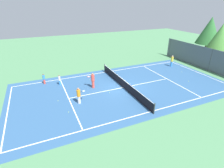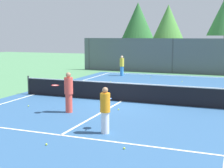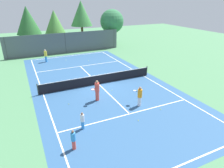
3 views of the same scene
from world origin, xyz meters
name	(u,v)px [view 1 (image 1 of 3)]	position (x,y,z in m)	size (l,w,h in m)	color
ground_plane	(123,87)	(0.00, 0.00, 0.00)	(80.00, 80.00, 0.00)	#4C8456
court_surface	(123,87)	(0.00, 0.00, 0.00)	(13.00, 25.00, 0.01)	#2D5684
tennis_net	(123,84)	(0.00, 0.00, 0.51)	(11.90, 0.10, 1.10)	#333833
perimeter_fence	(210,60)	(0.00, 14.00, 1.60)	(18.00, 0.12, 3.20)	#515B60
tree_0	(210,30)	(-4.79, 18.70, 4.82)	(3.93, 3.93, 7.03)	brown
tree_2	(221,37)	(-0.96, 16.34, 4.55)	(3.40, 3.40, 6.46)	brown
player_0	(172,61)	(-3.66, 10.33, 0.89)	(0.37, 0.37, 1.74)	#388CD8
player_1	(79,95)	(1.36, -5.60, 0.87)	(0.52, 0.94, 1.68)	silver
player_2	(44,79)	(-4.86, -8.35, 0.67)	(0.28, 0.28, 1.31)	#E54C3F
player_3	(93,80)	(-1.41, -3.25, 0.95)	(0.92, 0.77, 1.84)	#E54C3F
player_4	(59,80)	(-3.79, -6.67, 0.65)	(0.27, 0.27, 1.26)	#388CD8
ball_crate	(130,86)	(0.17, 0.75, 0.18)	(0.38, 0.35, 0.43)	blue
tennis_ball_0	(58,101)	(0.10, -7.49, 0.03)	(0.07, 0.07, 0.07)	#CCE533
tennis_ball_1	(152,71)	(-3.12, 6.27, 0.03)	(0.07, 0.07, 0.07)	#CCE533
tennis_ball_2	(90,79)	(-3.84, -2.93, 0.03)	(0.07, 0.07, 0.07)	#CCE533
tennis_ball_3	(182,72)	(-1.02, 9.98, 0.03)	(0.07, 0.07, 0.07)	#CCE533
tennis_ball_4	(69,112)	(2.54, -6.92, 0.03)	(0.07, 0.07, 0.07)	#CCE533
tennis_ball_5	(109,93)	(0.56, -2.02, 0.03)	(0.07, 0.07, 0.07)	#CCE533
tennis_ball_6	(189,81)	(1.83, 8.36, 0.03)	(0.07, 0.07, 0.07)	#CCE533
tennis_ball_7	(136,90)	(1.26, 1.01, 0.03)	(0.07, 0.07, 0.07)	#CCE533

